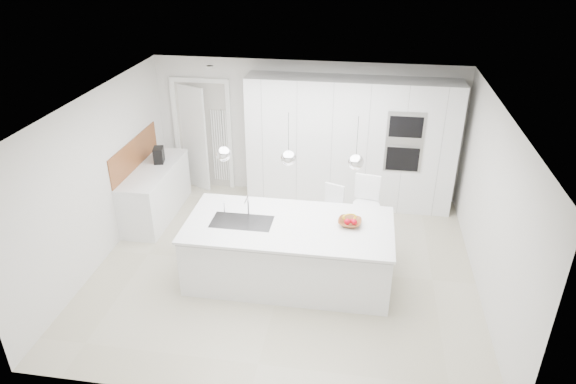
% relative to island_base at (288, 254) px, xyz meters
% --- Properties ---
extents(floor, '(5.50, 5.50, 0.00)m').
position_rel_island_base_xyz_m(floor, '(-0.10, 0.30, -0.43)').
color(floor, '#BDB69C').
rests_on(floor, ground).
extents(wall_back, '(5.50, 0.00, 5.50)m').
position_rel_island_base_xyz_m(wall_back, '(-0.10, 2.80, 0.82)').
color(wall_back, silver).
rests_on(wall_back, ground).
extents(wall_left, '(0.00, 5.00, 5.00)m').
position_rel_island_base_xyz_m(wall_left, '(-2.85, 0.30, 0.82)').
color(wall_left, silver).
rests_on(wall_left, ground).
extents(ceiling, '(5.50, 5.50, 0.00)m').
position_rel_island_base_xyz_m(ceiling, '(-0.10, 0.30, 2.07)').
color(ceiling, white).
rests_on(ceiling, wall_back).
extents(tall_cabinets, '(3.60, 0.60, 2.30)m').
position_rel_island_base_xyz_m(tall_cabinets, '(0.70, 2.50, 0.72)').
color(tall_cabinets, white).
rests_on(tall_cabinets, floor).
extents(oven_stack, '(0.62, 0.04, 1.05)m').
position_rel_island_base_xyz_m(oven_stack, '(1.60, 2.19, 0.92)').
color(oven_stack, '#A5A5A8').
rests_on(oven_stack, tall_cabinets).
extents(doorway_frame, '(1.11, 0.08, 2.13)m').
position_rel_island_base_xyz_m(doorway_frame, '(-2.05, 2.77, 0.59)').
color(doorway_frame, white).
rests_on(doorway_frame, floor).
extents(hallway_door, '(0.76, 0.38, 2.00)m').
position_rel_island_base_xyz_m(hallway_door, '(-2.30, 2.72, 0.57)').
color(hallway_door, white).
rests_on(hallway_door, floor).
extents(radiator, '(0.32, 0.04, 1.40)m').
position_rel_island_base_xyz_m(radiator, '(-1.73, 2.76, 0.42)').
color(radiator, white).
rests_on(radiator, floor).
extents(left_base_cabinets, '(0.60, 1.80, 0.86)m').
position_rel_island_base_xyz_m(left_base_cabinets, '(-2.55, 1.50, 0.00)').
color(left_base_cabinets, white).
rests_on(left_base_cabinets, floor).
extents(left_worktop, '(0.62, 1.82, 0.04)m').
position_rel_island_base_xyz_m(left_worktop, '(-2.55, 1.50, 0.45)').
color(left_worktop, white).
rests_on(left_worktop, left_base_cabinets).
extents(oak_backsplash, '(0.02, 1.80, 0.50)m').
position_rel_island_base_xyz_m(oak_backsplash, '(-2.84, 1.50, 0.72)').
color(oak_backsplash, brown).
rests_on(oak_backsplash, wall_left).
extents(island_base, '(2.80, 1.20, 0.86)m').
position_rel_island_base_xyz_m(island_base, '(0.00, 0.00, 0.00)').
color(island_base, white).
rests_on(island_base, floor).
extents(island_worktop, '(2.84, 1.40, 0.04)m').
position_rel_island_base_xyz_m(island_worktop, '(0.00, 0.05, 0.45)').
color(island_worktop, white).
rests_on(island_worktop, island_base).
extents(island_sink, '(0.84, 0.44, 0.18)m').
position_rel_island_base_xyz_m(island_sink, '(-0.65, -0.00, 0.39)').
color(island_sink, '#3F3F42').
rests_on(island_sink, island_worktop).
extents(island_tap, '(0.02, 0.02, 0.30)m').
position_rel_island_base_xyz_m(island_tap, '(-0.60, 0.20, 0.62)').
color(island_tap, white).
rests_on(island_tap, island_worktop).
extents(pendant_left, '(0.20, 0.20, 0.20)m').
position_rel_island_base_xyz_m(pendant_left, '(-0.85, -0.00, 1.47)').
color(pendant_left, white).
rests_on(pendant_left, ceiling).
extents(pendant_mid, '(0.20, 0.20, 0.20)m').
position_rel_island_base_xyz_m(pendant_mid, '(-0.00, -0.00, 1.47)').
color(pendant_mid, white).
rests_on(pendant_mid, ceiling).
extents(pendant_right, '(0.20, 0.20, 0.20)m').
position_rel_island_base_xyz_m(pendant_right, '(0.85, -0.00, 1.47)').
color(pendant_right, white).
rests_on(pendant_right, ceiling).
extents(fruit_bowl, '(0.35, 0.35, 0.08)m').
position_rel_island_base_xyz_m(fruit_bowl, '(0.82, 0.14, 0.51)').
color(fruit_bowl, brown).
rests_on(fruit_bowl, island_worktop).
extents(espresso_machine, '(0.21, 0.28, 0.27)m').
position_rel_island_base_xyz_m(espresso_machine, '(-2.53, 1.76, 0.60)').
color(espresso_machine, black).
rests_on(espresso_machine, left_worktop).
extents(bar_stool_left, '(0.48, 0.55, 1.01)m').
position_rel_island_base_xyz_m(bar_stool_left, '(0.55, 0.99, 0.07)').
color(bar_stool_left, white).
rests_on(bar_stool_left, floor).
extents(bar_stool_right, '(0.49, 0.61, 1.21)m').
position_rel_island_base_xyz_m(bar_stool_right, '(1.04, 0.94, 0.18)').
color(bar_stool_right, white).
rests_on(bar_stool_right, floor).
extents(apple_a, '(0.08, 0.08, 0.08)m').
position_rel_island_base_xyz_m(apple_a, '(0.88, 0.11, 0.54)').
color(apple_a, '#B4061A').
rests_on(apple_a, fruit_bowl).
extents(apple_b, '(0.09, 0.09, 0.09)m').
position_rel_island_base_xyz_m(apple_b, '(0.79, 0.10, 0.54)').
color(apple_b, '#B4061A').
rests_on(apple_b, fruit_bowl).
extents(apple_c, '(0.07, 0.07, 0.07)m').
position_rel_island_base_xyz_m(apple_c, '(0.85, 0.14, 0.53)').
color(apple_c, '#B4061A').
rests_on(apple_c, fruit_bowl).
extents(banana_bunch, '(0.23, 0.16, 0.20)m').
position_rel_island_base_xyz_m(banana_bunch, '(0.81, 0.16, 0.58)').
color(banana_bunch, gold).
rests_on(banana_bunch, fruit_bowl).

